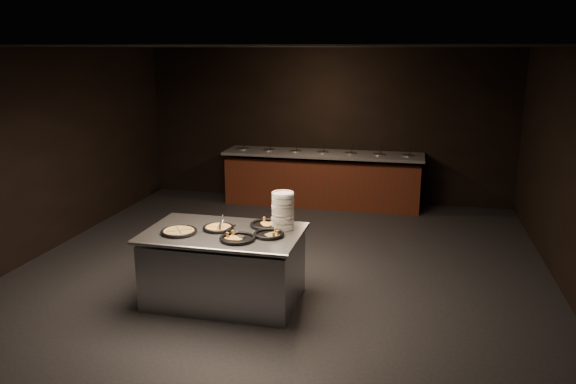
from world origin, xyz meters
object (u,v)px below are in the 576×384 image
serving_counter (224,268)px  pan_cheese_whole (218,228)px  pan_veggie_whole (179,231)px  plate_stack (283,211)px

serving_counter → pan_cheese_whole: size_ratio=4.96×
serving_counter → pan_veggie_whole: size_ratio=4.38×
pan_veggie_whole → pan_cheese_whole: 0.45m
serving_counter → pan_veggie_whole: bearing=-159.5°
plate_stack → pan_cheese_whole: plate_stack is taller
pan_cheese_whole → pan_veggie_whole: bearing=-150.1°
pan_veggie_whole → plate_stack: bearing=21.1°
pan_veggie_whole → pan_cheese_whole: bearing=29.9°
serving_counter → pan_veggie_whole: (-0.47, -0.17, 0.46)m
plate_stack → pan_veggie_whole: 1.20m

